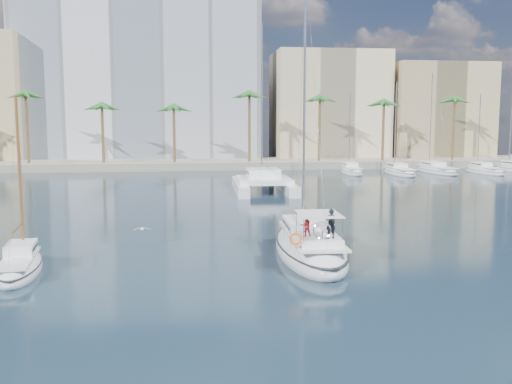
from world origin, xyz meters
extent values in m
plane|color=black|center=(0.00, 0.00, 0.00)|extent=(160.00, 160.00, 0.00)
cube|color=gray|center=(0.00, 61.00, 0.60)|extent=(120.00, 14.00, 1.20)
cube|color=silver|center=(-12.00, 73.00, 14.00)|extent=(42.00, 16.00, 28.00)
cube|color=beige|center=(22.00, 70.00, 10.00)|extent=(20.00, 14.00, 20.00)
cube|color=tan|center=(42.00, 68.00, 9.00)|extent=(18.00, 12.00, 18.00)
cylinder|color=brown|center=(0.00, 57.00, 5.25)|extent=(0.44, 0.44, 10.50)
sphere|color=#256324|center=(0.00, 57.00, 10.50)|extent=(3.60, 3.60, 3.60)
cylinder|color=brown|center=(34.00, 57.00, 5.25)|extent=(0.44, 0.44, 10.50)
sphere|color=#256324|center=(34.00, 57.00, 10.50)|extent=(3.60, 3.60, 3.60)
ellipsoid|color=silver|center=(3.27, -2.27, 0.36)|extent=(4.15, 11.77, 2.42)
ellipsoid|color=black|center=(3.27, -2.27, 0.70)|extent=(4.19, 11.88, 0.18)
cube|color=silver|center=(3.26, -2.49, 1.27)|extent=(2.97, 8.82, 0.12)
cube|color=white|center=(3.32, -1.15, 1.63)|extent=(2.64, 3.90, 0.60)
cube|color=black|center=(3.32, -1.15, 1.65)|extent=(2.64, 3.45, 0.14)
cylinder|color=#B7BABF|center=(3.37, 0.19, 8.96)|extent=(0.15, 0.15, 15.25)
cylinder|color=#B7BABF|center=(3.28, -2.16, 2.83)|extent=(0.29, 4.70, 0.11)
cube|color=white|center=(3.18, -4.73, 1.51)|extent=(2.32, 2.99, 0.36)
cube|color=silver|center=(3.17, -4.84, 2.88)|extent=(2.32, 2.99, 0.04)
torus|color=silver|center=(3.14, -5.85, 2.18)|extent=(0.96, 0.09, 0.96)
torus|color=#FA530D|center=(1.70, -6.24, 1.88)|extent=(0.64, 0.22, 0.64)
imported|color=black|center=(3.65, -5.54, 2.47)|extent=(0.65, 0.52, 1.56)
imported|color=#A91A1E|center=(2.50, -4.79, 2.26)|extent=(0.58, 0.47, 1.15)
ellipsoid|color=silver|center=(-12.25, -4.25, 0.23)|extent=(2.81, 6.77, 1.54)
ellipsoid|color=black|center=(-12.25, -4.25, 0.45)|extent=(2.83, 6.83, 0.18)
cube|color=silver|center=(-12.23, -4.38, 0.81)|extent=(2.03, 5.07, 0.12)
cube|color=white|center=(-12.32, -3.63, 1.17)|extent=(1.63, 2.29, 0.60)
cube|color=black|center=(-12.32, -3.63, 1.19)|extent=(1.62, 2.05, 0.14)
cylinder|color=brown|center=(-12.41, -2.87, 4.94)|extent=(0.15, 0.15, 8.13)
cylinder|color=brown|center=(-12.25, -4.19, 2.37)|extent=(0.41, 2.65, 0.11)
cube|color=silver|center=(1.97, 28.04, 0.55)|extent=(1.54, 12.62, 1.10)
cube|color=silver|center=(7.06, 27.90, 0.55)|extent=(1.54, 12.62, 1.10)
cube|color=white|center=(4.50, 27.34, 1.30)|extent=(5.88, 7.07, 0.50)
cube|color=white|center=(4.52, 27.97, 2.00)|extent=(3.56, 3.87, 1.00)
cube|color=black|center=(4.52, 27.97, 2.05)|extent=(3.57, 3.37, 0.18)
cylinder|color=#B7BABF|center=(4.57, 29.86, 9.89)|extent=(0.18, 0.18, 16.78)
ellipsoid|color=silver|center=(-6.76, 4.34, 0.54)|extent=(0.23, 0.44, 0.21)
sphere|color=silver|center=(-6.76, 4.55, 0.56)|extent=(0.12, 0.12, 0.12)
cube|color=gray|center=(-7.07, 4.34, 0.57)|extent=(0.51, 0.18, 0.12)
cube|color=gray|center=(-6.45, 4.34, 0.57)|extent=(0.51, 0.18, 0.12)
camera|label=1|loc=(-3.56, -33.84, 7.78)|focal=40.00mm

